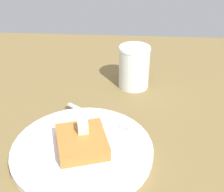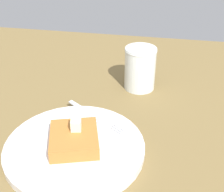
# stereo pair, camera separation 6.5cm
# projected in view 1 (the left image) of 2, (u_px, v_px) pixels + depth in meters

# --- Properties ---
(table_surface) EXTENTS (1.22, 1.22, 0.02)m
(table_surface) POSITION_uv_depth(u_px,v_px,m) (93.00, 158.00, 0.57)
(table_surface) COLOR brown
(table_surface) RESTS_ON ground
(plate) EXTENTS (0.26, 0.26, 0.02)m
(plate) POSITION_uv_depth(u_px,v_px,m) (83.00, 148.00, 0.57)
(plate) COLOR silver
(plate) RESTS_ON table_surface
(toast_slice_center) EXTENTS (0.11, 0.12, 0.03)m
(toast_slice_center) POSITION_uv_depth(u_px,v_px,m) (82.00, 140.00, 0.56)
(toast_slice_center) COLOR #B06B2E
(toast_slice_center) RESTS_ON plate
(butter_pat_primary) EXTENTS (0.02, 0.02, 0.02)m
(butter_pat_primary) POSITION_uv_depth(u_px,v_px,m) (83.00, 127.00, 0.55)
(butter_pat_primary) COLOR #F1E8C2
(butter_pat_primary) RESTS_ON toast_slice_center
(fork) EXTENTS (0.14, 0.10, 0.00)m
(fork) POSITION_uv_depth(u_px,v_px,m) (100.00, 119.00, 0.63)
(fork) COLOR silver
(fork) RESTS_ON plate
(syrup_jar) EXTENTS (0.08, 0.08, 0.10)m
(syrup_jar) POSITION_uv_depth(u_px,v_px,m) (134.00, 69.00, 0.76)
(syrup_jar) COLOR #572D08
(syrup_jar) RESTS_ON table_surface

